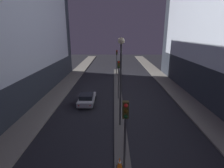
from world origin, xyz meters
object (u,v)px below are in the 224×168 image
object	(u,v)px
traffic_light_near	(125,125)
traffic_light_far	(117,57)
traffic_light_mid	(119,71)
street_lamp	(121,66)
car_left_lane	(87,99)
traffic_cone_far	(120,163)

from	to	relation	value
traffic_light_near	traffic_light_far	xyz separation A→B (m)	(0.00, 27.35, 0.00)
traffic_light_mid	street_lamp	bearing A→B (deg)	-90.00
traffic_light_far	street_lamp	size ratio (longest dim) A/B	0.63
traffic_light_mid	traffic_light_far	xyz separation A→B (m)	(0.00, 14.01, 0.00)
traffic_light_mid	traffic_light_near	bearing A→B (deg)	-90.00
traffic_light_far	car_left_lane	size ratio (longest dim) A/B	1.22
traffic_light_mid	traffic_light_far	distance (m)	14.01
traffic_light_mid	traffic_cone_far	distance (m)	12.69
traffic_light_mid	traffic_light_far	world-z (taller)	same
traffic_light_near	street_lamp	xyz separation A→B (m)	(0.00, 6.54, 1.98)
traffic_light_mid	traffic_light_far	size ratio (longest dim) A/B	1.00
traffic_light_near	car_left_lane	size ratio (longest dim) A/B	1.22
traffic_cone_far	traffic_light_mid	bearing A→B (deg)	88.98
traffic_light_near	car_left_lane	xyz separation A→B (m)	(-3.86, 11.71, -3.04)
traffic_light_mid	car_left_lane	size ratio (longest dim) A/B	1.22
traffic_light_far	car_left_lane	bearing A→B (deg)	-103.88
street_lamp	traffic_cone_far	distance (m)	7.57
traffic_light_near	traffic_light_far	distance (m)	27.35
traffic_light_mid	traffic_cone_far	xyz separation A→B (m)	(-0.22, -12.27, -3.25)
street_lamp	car_left_lane	distance (m)	8.18
traffic_light_near	traffic_light_mid	xyz separation A→B (m)	(0.00, 13.34, 0.00)
traffic_light_near	traffic_light_far	bearing A→B (deg)	90.00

